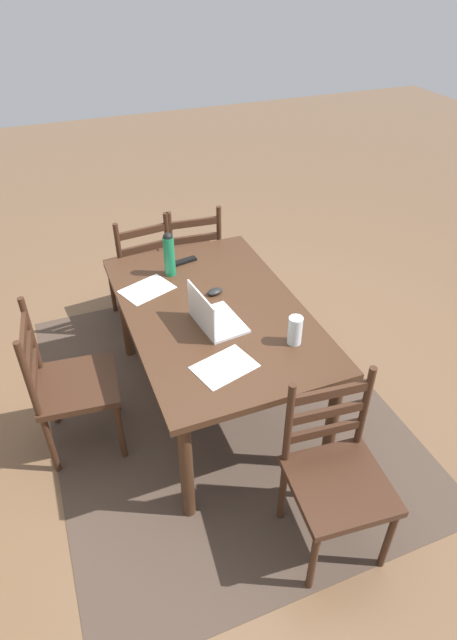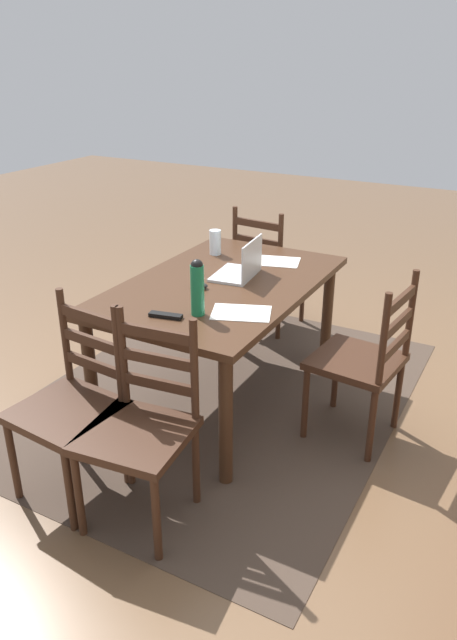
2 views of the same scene
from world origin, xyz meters
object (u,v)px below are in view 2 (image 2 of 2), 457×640
(drinking_glass, at_px, (215,242))
(chair_left_near, at_px, (267,270))
(water_bottle, at_px, (197,286))
(chair_right_near, at_px, (73,405))
(dining_table, at_px, (221,296))
(chair_right_far, at_px, (141,428))
(chair_far_head, at_px, (363,361))
(computer_mouse, at_px, (199,286))
(laptop, at_px, (242,267))
(tv_remote, at_px, (166,316))

(drinking_glass, bearing_deg, chair_left_near, 172.30)
(water_bottle, height_order, drinking_glass, water_bottle)
(chair_right_near, bearing_deg, chair_left_near, -179.79)
(dining_table, height_order, chair_right_far, chair_right_far)
(chair_far_head, relative_size, chair_left_near, 1.00)
(water_bottle, bearing_deg, chair_left_near, -168.06)
(chair_left_near, bearing_deg, chair_right_near, 0.21)
(chair_left_near, xyz_separation_m, computer_mouse, (1.22, 0.14, 0.31))
(water_bottle, bearing_deg, chair_far_head, 121.63)
(water_bottle, bearing_deg, laptop, -174.40)
(chair_left_near, xyz_separation_m, laptop, (0.93, 0.27, 0.35))
(drinking_glass, bearing_deg, tv_remote, 16.00)
(laptop, bearing_deg, chair_right_far, 6.08)
(chair_left_near, bearing_deg, water_bottle, 11.94)
(computer_mouse, bearing_deg, laptop, 141.54)
(dining_table, relative_size, chair_left_near, 1.64)
(water_bottle, xyz_separation_m, computer_mouse, (-0.31, -0.18, -0.13))
(dining_table, xyz_separation_m, laptop, (-0.14, 0.06, 0.15))
(chair_right_far, relative_size, laptop, 2.77)
(water_bottle, bearing_deg, drinking_glass, -155.41)
(chair_left_near, bearing_deg, laptop, 15.86)
(chair_right_near, bearing_deg, water_bottle, 152.57)
(chair_right_far, xyz_separation_m, laptop, (-1.21, -0.13, 0.35))
(chair_far_head, bearing_deg, chair_left_near, -135.26)
(chair_right_near, relative_size, tv_remote, 5.59)
(dining_table, bearing_deg, chair_right_far, 10.21)
(chair_far_head, height_order, computer_mouse, chair_far_head)
(chair_right_far, distance_m, drinking_glass, 1.62)
(water_bottle, relative_size, computer_mouse, 2.91)
(water_bottle, height_order, computer_mouse, water_bottle)
(dining_table, relative_size, laptop, 4.55)
(dining_table, distance_m, chair_far_head, 0.89)
(chair_right_near, bearing_deg, drinking_glass, -176.44)
(dining_table, bearing_deg, laptop, 154.76)
(tv_remote, bearing_deg, water_bottle, 120.20)
(chair_far_head, relative_size, laptop, 2.77)
(chair_far_head, distance_m, drinking_glass, 1.29)
(dining_table, bearing_deg, chair_left_near, -169.36)
(chair_left_near, height_order, laptop, laptop)
(drinking_glass, bearing_deg, laptop, 49.65)
(chair_far_head, height_order, chair_right_far, same)
(dining_table, relative_size, water_bottle, 5.37)
(chair_right_near, xyz_separation_m, drinking_glass, (-1.50, -0.09, 0.37))
(chair_far_head, relative_size, chair_right_near, 1.00)
(computer_mouse, height_order, tv_remote, computer_mouse)
(chair_left_near, bearing_deg, chair_far_head, 44.74)
(laptop, distance_m, water_bottle, 0.61)
(chair_far_head, bearing_deg, tv_remote, -56.87)
(chair_left_near, distance_m, drinking_glass, 0.74)
(dining_table, xyz_separation_m, chair_right_near, (1.07, -0.19, -0.20))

